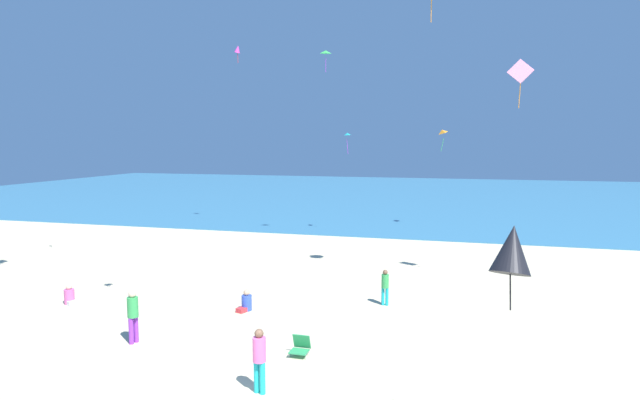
{
  "coord_description": "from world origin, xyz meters",
  "views": [
    {
      "loc": [
        5.39,
        -11.15,
        6.52
      ],
      "look_at": [
        0.0,
        8.32,
        4.31
      ],
      "focal_mm": 30.56,
      "sensor_mm": 36.0,
      "label": 1
    }
  ],
  "objects": [
    {
      "name": "kite_orange",
      "position": [
        3.33,
        29.42,
        7.17
      ],
      "size": [
        0.78,
        0.89,
        1.65
      ],
      "rotation": [
        0.0,
        0.0,
        1.88
      ],
      "color": "orange"
    },
    {
      "name": "person_0",
      "position": [
        -2.8,
        7.73,
        0.3
      ],
      "size": [
        0.55,
        0.73,
        0.83
      ],
      "rotation": [
        0.0,
        0.0,
        4.36
      ],
      "color": "blue",
      "rests_on": "ground_plane"
    },
    {
      "name": "beach_chair_far_left",
      "position": [
        0.54,
        4.11,
        0.28
      ],
      "size": [
        0.57,
        0.6,
        0.62
      ],
      "rotation": [
        0.0,
        0.0,
        4.69
      ],
      "color": "#2D9956",
      "rests_on": "ground_plane"
    },
    {
      "name": "ocean_water",
      "position": [
        0.0,
        54.57,
        0.03
      ],
      "size": [
        120.0,
        60.0,
        0.05
      ],
      "primitive_type": "cube",
      "color": "teal",
      "rests_on": "ground_plane"
    },
    {
      "name": "kite_teal",
      "position": [
        -2.8,
        25.49,
        6.94
      ],
      "size": [
        0.5,
        0.57,
        1.46
      ],
      "rotation": [
        0.0,
        0.0,
        2.0
      ],
      "color": "#1EADAD"
    },
    {
      "name": "kite_black",
      "position": [
        6.2,
        -0.34,
        4.46
      ],
      "size": [
        1.01,
        1.18,
        1.78
      ],
      "rotation": [
        0.0,
        0.0,
        6.02
      ],
      "color": "black"
    },
    {
      "name": "kite_magenta",
      "position": [
        -11.28,
        26.49,
        13.18
      ],
      "size": [
        0.67,
        0.61,
        1.3
      ],
      "rotation": [
        0.0,
        0.0,
        4.29
      ],
      "color": "#DB3DA8"
    },
    {
      "name": "person_2",
      "position": [
        -9.94,
        6.63,
        0.31
      ],
      "size": [
        0.74,
        0.64,
        0.83
      ],
      "rotation": [
        0.0,
        0.0,
        5.74
      ],
      "color": "#D8599E",
      "rests_on": "ground_plane"
    },
    {
      "name": "kite_pink",
      "position": [
        7.28,
        13.27,
        9.35
      ],
      "size": [
        1.08,
        0.36,
        2.04
      ],
      "rotation": [
        0.0,
        0.0,
        3.35
      ],
      "color": "pink"
    },
    {
      "name": "person_3",
      "position": [
        -4.96,
        3.63,
        1.01
      ],
      "size": [
        0.43,
        0.43,
        1.75
      ],
      "rotation": [
        0.0,
        0.0,
        2.85
      ],
      "color": "purple",
      "rests_on": "ground_plane"
    },
    {
      "name": "kite_green",
      "position": [
        -3.51,
        22.34,
        12.0
      ],
      "size": [
        0.65,
        0.58,
        1.35
      ],
      "rotation": [
        0.0,
        0.0,
        3.57
      ],
      "color": "green"
    },
    {
      "name": "person_1",
      "position": [
        2.26,
        9.85,
        0.83
      ],
      "size": [
        0.3,
        0.3,
        1.44
      ],
      "rotation": [
        0.0,
        0.0,
        4.66
      ],
      "color": "#19ADB2",
      "rests_on": "ground_plane"
    },
    {
      "name": "ground_plane",
      "position": [
        0.0,
        10.0,
        0.0
      ],
      "size": [
        120.0,
        120.0,
        0.0
      ],
      "primitive_type": "plane",
      "color": "beige"
    },
    {
      "name": "person_6",
      "position": [
        0.28,
        1.43,
        0.99
      ],
      "size": [
        0.43,
        0.43,
        1.72
      ],
      "rotation": [
        0.0,
        0.0,
        1.28
      ],
      "color": "#19ADB2",
      "rests_on": "ground_plane"
    }
  ]
}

